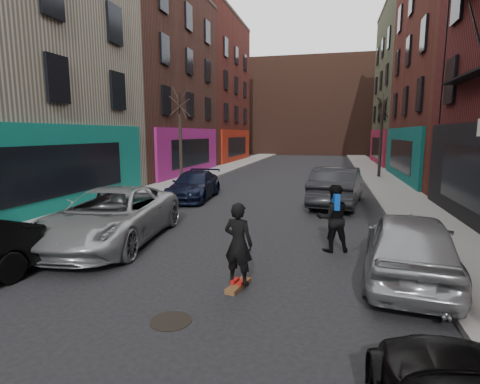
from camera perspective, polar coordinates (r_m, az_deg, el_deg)
The scene contains 15 objects.
ground at distance 5.70m, azimuth -21.86°, elevation -25.17°, with size 160.00×160.00×0.00m, color black.
sidewalk_left at distance 35.12m, azimuth -1.45°, elevation 3.92°, with size 2.50×84.00×0.13m, color gray.
sidewalk_right at distance 34.08m, azimuth 19.32°, elevation 3.27°, with size 2.50×84.00×0.13m, color gray.
buildings_left at distance 26.19m, azimuth -27.06°, elevation 19.26°, with size 12.00×56.00×16.50m, color #572219.
building_far at distance 59.97m, azimuth 11.17°, elevation 12.47°, with size 40.00×10.00×14.00m, color #47281E.
tree_left_far at distance 23.60m, azimuth -9.10°, elevation 9.42°, with size 2.00×2.00×6.50m, color black, non-canonical shape.
tree_right_far at distance 27.97m, azimuth 20.76°, elevation 9.17°, with size 2.00×2.00×6.80m, color black, non-canonical shape.
parked_left_far at distance 11.41m, azimuth -18.99°, elevation -3.46°, with size 2.60×5.63×1.57m, color #989DA1.
parked_left_end at distance 18.11m, azimuth -7.02°, elevation 1.01°, with size 1.84×4.54×1.32m, color black.
parked_right_far at distance 8.88m, azimuth 24.42°, elevation -7.42°, with size 1.79×4.45×1.52m, color gray.
parked_right_end at distance 16.94m, azimuth 14.60°, elevation 0.89°, with size 1.80×5.16×1.70m, color black.
skateboard at distance 7.90m, azimuth -0.25°, elevation -14.07°, with size 0.22×0.80×0.10m, color brown.
skateboarder at distance 7.59m, azimuth -0.26°, elevation -7.85°, with size 0.61×0.40×1.69m, color black.
pedestrian at distance 10.27m, azimuth 13.98°, elevation -3.86°, with size 1.04×0.91×1.80m.
manhole at distance 6.78m, azimuth -10.49°, elevation -18.74°, with size 0.70×0.70×0.01m, color black.
Camera 1 is at (2.90, -3.77, 3.14)m, focal length 28.00 mm.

